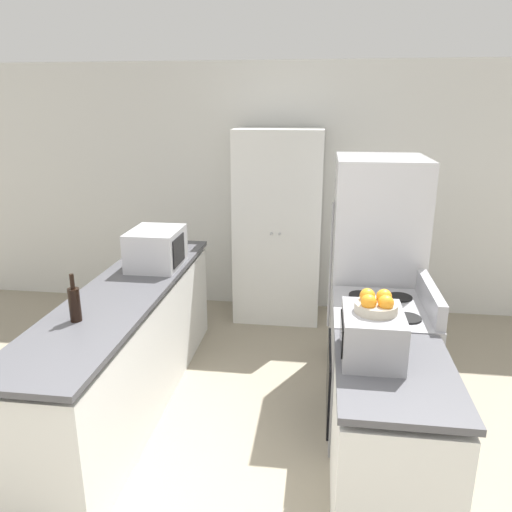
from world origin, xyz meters
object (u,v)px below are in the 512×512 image
(stove, at_px, (378,368))
(toaster_oven, at_px, (372,335))
(pantry_cabinet, at_px, (278,227))
(refrigerator, at_px, (374,271))
(wine_bottle, at_px, (75,303))
(fruit_bowl, at_px, (376,304))
(microwave, at_px, (156,248))

(stove, xyz_separation_m, toaster_oven, (-0.14, -0.69, 0.58))
(pantry_cabinet, height_order, refrigerator, pantry_cabinet)
(wine_bottle, bearing_deg, fruit_bowl, -7.03)
(refrigerator, bearing_deg, toaster_oven, -95.91)
(microwave, height_order, toaster_oven, microwave)
(pantry_cabinet, bearing_deg, wine_bottle, -113.72)
(wine_bottle, distance_m, fruit_bowl, 1.77)
(pantry_cabinet, relative_size, wine_bottle, 6.49)
(refrigerator, bearing_deg, wine_bottle, -146.48)
(wine_bottle, bearing_deg, microwave, 82.24)
(pantry_cabinet, relative_size, stove, 1.82)
(pantry_cabinet, relative_size, microwave, 4.03)
(pantry_cabinet, xyz_separation_m, stove, (0.86, -1.86, -0.51))
(wine_bottle, relative_size, fruit_bowl, 1.38)
(pantry_cabinet, bearing_deg, refrigerator, -50.98)
(toaster_oven, distance_m, fruit_bowl, 0.17)
(refrigerator, distance_m, toaster_oven, 1.49)
(pantry_cabinet, distance_m, stove, 2.11)
(toaster_oven, bearing_deg, microwave, 140.49)
(stove, distance_m, fruit_bowl, 1.02)
(pantry_cabinet, height_order, wine_bottle, pantry_cabinet)
(refrigerator, distance_m, microwave, 1.76)
(microwave, xyz_separation_m, fruit_bowl, (1.60, -1.31, 0.14))
(refrigerator, height_order, microwave, refrigerator)
(microwave, xyz_separation_m, wine_bottle, (-0.15, -1.09, -0.04))
(fruit_bowl, bearing_deg, refrigerator, 84.45)
(toaster_oven, bearing_deg, fruit_bowl, 29.69)
(refrigerator, bearing_deg, fruit_bowl, -95.55)
(refrigerator, bearing_deg, stove, -91.00)
(microwave, distance_m, fruit_bowl, 2.07)
(microwave, height_order, fruit_bowl, fruit_bowl)
(pantry_cabinet, relative_size, toaster_oven, 4.83)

